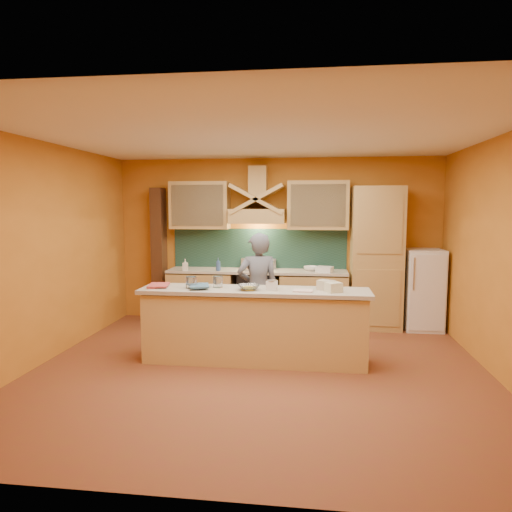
# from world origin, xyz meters

# --- Properties ---
(floor) EXTENTS (5.50, 5.00, 0.01)m
(floor) POSITION_xyz_m (0.00, 0.00, 0.00)
(floor) COLOR brown
(floor) RESTS_ON ground
(ceiling) EXTENTS (5.50, 5.00, 0.01)m
(ceiling) POSITION_xyz_m (0.00, 0.00, 2.80)
(ceiling) COLOR white
(ceiling) RESTS_ON wall_back
(wall_back) EXTENTS (5.50, 0.02, 2.80)m
(wall_back) POSITION_xyz_m (0.00, 2.50, 1.40)
(wall_back) COLOR orange
(wall_back) RESTS_ON floor
(wall_front) EXTENTS (5.50, 0.02, 2.80)m
(wall_front) POSITION_xyz_m (0.00, -2.50, 1.40)
(wall_front) COLOR orange
(wall_front) RESTS_ON floor
(wall_left) EXTENTS (0.02, 5.00, 2.80)m
(wall_left) POSITION_xyz_m (-2.75, 0.00, 1.40)
(wall_left) COLOR orange
(wall_left) RESTS_ON floor
(wall_right) EXTENTS (0.02, 5.00, 2.80)m
(wall_right) POSITION_xyz_m (2.75, 0.00, 1.40)
(wall_right) COLOR orange
(wall_right) RESTS_ON floor
(base_cabinet_left) EXTENTS (1.10, 0.60, 0.86)m
(base_cabinet_left) POSITION_xyz_m (-1.25, 2.20, 0.43)
(base_cabinet_left) COLOR tan
(base_cabinet_left) RESTS_ON floor
(base_cabinet_right) EXTENTS (1.10, 0.60, 0.86)m
(base_cabinet_right) POSITION_xyz_m (0.65, 2.20, 0.43)
(base_cabinet_right) COLOR tan
(base_cabinet_right) RESTS_ON floor
(counter_top) EXTENTS (3.00, 0.62, 0.04)m
(counter_top) POSITION_xyz_m (-0.30, 2.20, 0.90)
(counter_top) COLOR #B5AC99
(counter_top) RESTS_ON base_cabinet_left
(stove) EXTENTS (0.60, 0.58, 0.90)m
(stove) POSITION_xyz_m (-0.30, 2.20, 0.45)
(stove) COLOR black
(stove) RESTS_ON floor
(backsplash) EXTENTS (3.00, 0.03, 0.70)m
(backsplash) POSITION_xyz_m (-0.30, 2.48, 1.25)
(backsplash) COLOR #18352E
(backsplash) RESTS_ON wall_back
(range_hood) EXTENTS (0.92, 0.50, 0.24)m
(range_hood) POSITION_xyz_m (-0.30, 2.25, 1.82)
(range_hood) COLOR tan
(range_hood) RESTS_ON wall_back
(hood_chimney) EXTENTS (0.30, 0.30, 0.50)m
(hood_chimney) POSITION_xyz_m (-0.30, 2.35, 2.40)
(hood_chimney) COLOR tan
(hood_chimney) RESTS_ON wall_back
(upper_cabinet_left) EXTENTS (1.00, 0.35, 0.80)m
(upper_cabinet_left) POSITION_xyz_m (-1.30, 2.33, 2.00)
(upper_cabinet_left) COLOR tan
(upper_cabinet_left) RESTS_ON wall_back
(upper_cabinet_right) EXTENTS (1.00, 0.35, 0.80)m
(upper_cabinet_right) POSITION_xyz_m (0.70, 2.33, 2.00)
(upper_cabinet_right) COLOR tan
(upper_cabinet_right) RESTS_ON wall_back
(pantry_column) EXTENTS (0.80, 0.60, 2.30)m
(pantry_column) POSITION_xyz_m (1.65, 2.20, 1.15)
(pantry_column) COLOR tan
(pantry_column) RESTS_ON floor
(fridge) EXTENTS (0.58, 0.60, 1.30)m
(fridge) POSITION_xyz_m (2.40, 2.20, 0.65)
(fridge) COLOR white
(fridge) RESTS_ON floor
(trim_column_left) EXTENTS (0.20, 0.30, 2.30)m
(trim_column_left) POSITION_xyz_m (-2.05, 2.35, 1.15)
(trim_column_left) COLOR #472816
(trim_column_left) RESTS_ON floor
(island_body) EXTENTS (2.80, 0.55, 0.88)m
(island_body) POSITION_xyz_m (-0.10, 0.30, 0.44)
(island_body) COLOR #DFBB72
(island_body) RESTS_ON floor
(island_top) EXTENTS (2.90, 0.62, 0.05)m
(island_top) POSITION_xyz_m (-0.10, 0.30, 0.92)
(island_top) COLOR #B5AC99
(island_top) RESTS_ON island_body
(person) EXTENTS (0.67, 0.53, 1.62)m
(person) POSITION_xyz_m (-0.13, 0.97, 0.81)
(person) COLOR slate
(person) RESTS_ON floor
(pot_large) EXTENTS (0.31, 0.31, 0.16)m
(pot_large) POSITION_xyz_m (-0.37, 2.13, 0.98)
(pot_large) COLOR silver
(pot_large) RESTS_ON stove
(pot_small) EXTENTS (0.23, 0.23, 0.13)m
(pot_small) POSITION_xyz_m (-0.13, 2.33, 0.96)
(pot_small) COLOR #B5B4BB
(pot_small) RESTS_ON stove
(soap_bottle_a) EXTENTS (0.10, 0.11, 0.19)m
(soap_bottle_a) POSITION_xyz_m (-1.47, 1.96, 1.02)
(soap_bottle_a) COLOR silver
(soap_bottle_a) RESTS_ON counter_top
(soap_bottle_b) EXTENTS (0.11, 0.11, 0.22)m
(soap_bottle_b) POSITION_xyz_m (-0.92, 2.01, 1.03)
(soap_bottle_b) COLOR #32508B
(soap_bottle_b) RESTS_ON counter_top
(bowl_back) EXTENTS (0.31, 0.31, 0.07)m
(bowl_back) POSITION_xyz_m (0.59, 2.24, 0.96)
(bowl_back) COLOR white
(bowl_back) RESTS_ON counter_top
(dish_rack) EXTENTS (0.30, 0.27, 0.09)m
(dish_rack) POSITION_xyz_m (0.82, 2.09, 0.97)
(dish_rack) COLOR white
(dish_rack) RESTS_ON counter_top
(book_lower) EXTENTS (0.31, 0.38, 0.03)m
(book_lower) POSITION_xyz_m (-1.48, 0.29, 0.96)
(book_lower) COLOR #BA4342
(book_lower) RESTS_ON island_top
(book_upper) EXTENTS (0.32, 0.38, 0.02)m
(book_upper) POSITION_xyz_m (-0.92, 0.22, 0.98)
(book_upper) COLOR #3A6181
(book_upper) RESTS_ON island_top
(jar_large) EXTENTS (0.17, 0.17, 0.15)m
(jar_large) POSITION_xyz_m (-0.91, 0.27, 1.02)
(jar_large) COLOR white
(jar_large) RESTS_ON island_top
(jar_small) EXTENTS (0.16, 0.16, 0.14)m
(jar_small) POSITION_xyz_m (-0.58, 0.36, 1.02)
(jar_small) COLOR white
(jar_small) RESTS_ON island_top
(kitchen_scale) EXTENTS (0.14, 0.14, 0.11)m
(kitchen_scale) POSITION_xyz_m (0.13, 0.26, 1.00)
(kitchen_scale) COLOR white
(kitchen_scale) RESTS_ON island_top
(mixing_bowl) EXTENTS (0.33, 0.33, 0.07)m
(mixing_bowl) POSITION_xyz_m (-0.16, 0.23, 0.98)
(mixing_bowl) COLOR silver
(mixing_bowl) RESTS_ON island_top
(cloth) EXTENTS (0.25, 0.19, 0.02)m
(cloth) POSITION_xyz_m (0.52, 0.21, 0.95)
(cloth) COLOR beige
(cloth) RESTS_ON island_top
(grocery_bag_a) EXTENTS (0.23, 0.22, 0.12)m
(grocery_bag_a) POSITION_xyz_m (0.89, 0.21, 1.00)
(grocery_bag_a) COLOR beige
(grocery_bag_a) RESTS_ON island_top
(grocery_bag_b) EXTENTS (0.25, 0.23, 0.12)m
(grocery_bag_b) POSITION_xyz_m (0.80, 0.35, 1.01)
(grocery_bag_b) COLOR beige
(grocery_bag_b) RESTS_ON island_top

